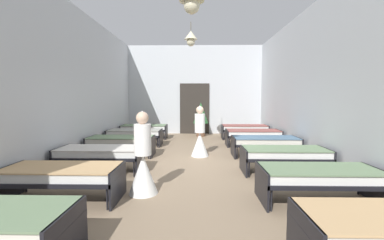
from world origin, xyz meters
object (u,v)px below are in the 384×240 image
(bed_right_row_2, at_px, (284,154))
(bed_left_row_1, at_px, (62,174))
(bed_left_row_2, at_px, (100,153))
(bed_right_row_5, at_px, (244,128))
(bed_right_row_1, at_px, (319,176))
(bed_right_row_3, at_px, (265,142))
(bed_left_row_5, at_px, (144,128))
(nurse_mid_aisle, at_px, (200,138))
(bed_left_row_3, at_px, (121,141))
(bed_right_row_4, at_px, (253,134))
(nurse_near_aisle, at_px, (143,164))
(bed_left_row_4, at_px, (135,133))
(potted_plant, at_px, (201,115))

(bed_right_row_2, bearing_deg, bed_left_row_1, -158.50)
(bed_left_row_2, height_order, bed_right_row_5, same)
(bed_right_row_1, distance_m, bed_right_row_3, 3.33)
(bed_right_row_1, distance_m, bed_left_row_5, 7.89)
(bed_right_row_3, bearing_deg, nurse_mid_aisle, 179.92)
(bed_left_row_3, xyz_separation_m, bed_right_row_3, (4.23, 0.00, 0.00))
(nurse_mid_aisle, bearing_deg, bed_right_row_4, 126.13)
(bed_left_row_1, bearing_deg, bed_left_row_2, 90.00)
(bed_right_row_4, bearing_deg, bed_right_row_3, -90.00)
(bed_right_row_2, relative_size, nurse_near_aisle, 1.28)
(bed_left_row_4, height_order, bed_right_row_4, same)
(bed_right_row_1, height_order, bed_left_row_2, same)
(bed_left_row_3, bearing_deg, bed_right_row_2, -21.50)
(bed_right_row_5, bearing_deg, bed_left_row_4, -158.50)
(bed_right_row_1, bearing_deg, bed_left_row_2, 158.50)
(bed_right_row_5, bearing_deg, bed_right_row_2, -90.00)
(bed_right_row_2, distance_m, bed_left_row_5, 6.55)
(bed_right_row_3, height_order, nurse_near_aisle, nurse_near_aisle)
(bed_right_row_2, relative_size, bed_right_row_5, 1.00)
(bed_right_row_2, distance_m, bed_right_row_5, 5.00)
(bed_right_row_2, xyz_separation_m, potted_plant, (-1.83, 5.64, 0.51))
(potted_plant, bearing_deg, bed_right_row_4, -51.62)
(bed_right_row_1, distance_m, bed_right_row_5, 6.66)
(bed_right_row_4, distance_m, nurse_mid_aisle, 2.53)
(bed_left_row_2, bearing_deg, bed_right_row_1, -21.50)
(bed_left_row_5, bearing_deg, potted_plant, 14.98)
(bed_right_row_5, bearing_deg, bed_left_row_2, -130.24)
(bed_right_row_2, xyz_separation_m, bed_right_row_3, (0.00, 1.67, 0.00))
(bed_left_row_4, relative_size, potted_plant, 1.25)
(bed_left_row_2, distance_m, bed_right_row_4, 5.38)
(bed_left_row_4, bearing_deg, bed_right_row_2, -38.23)
(bed_left_row_1, relative_size, nurse_near_aisle, 1.28)
(bed_left_row_3, height_order, nurse_near_aisle, nurse_near_aisle)
(bed_right_row_3, bearing_deg, bed_right_row_2, -90.00)
(bed_left_row_2, height_order, bed_right_row_2, same)
(bed_left_row_1, distance_m, potted_plant, 7.71)
(bed_left_row_3, bearing_deg, bed_left_row_5, 90.00)
(bed_right_row_3, bearing_deg, bed_right_row_5, 90.00)
(bed_right_row_4, bearing_deg, bed_left_row_4, 180.00)
(bed_left_row_2, relative_size, bed_right_row_2, 1.00)
(bed_left_row_3, distance_m, nurse_near_aisle, 3.26)
(bed_right_row_1, bearing_deg, bed_right_row_5, 90.00)
(bed_left_row_2, relative_size, bed_right_row_5, 1.00)
(bed_right_row_1, bearing_deg, bed_left_row_3, 141.77)
(bed_right_row_2, bearing_deg, potted_plant, 107.96)
(bed_right_row_1, distance_m, bed_left_row_3, 5.38)
(bed_left_row_5, relative_size, nurse_near_aisle, 1.28)
(nurse_mid_aisle, distance_m, potted_plant, 3.99)
(bed_left_row_2, distance_m, bed_right_row_3, 4.54)
(nurse_near_aisle, height_order, nurse_mid_aisle, same)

